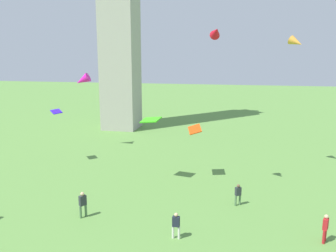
{
  "coord_description": "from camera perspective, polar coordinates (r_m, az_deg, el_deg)",
  "views": [
    {
      "loc": [
        4.84,
        -11.03,
        11.13
      ],
      "look_at": [
        -0.44,
        15.09,
        5.59
      ],
      "focal_mm": 36.97,
      "sensor_mm": 36.0,
      "label": 1
    }
  ],
  "objects": [
    {
      "name": "person_4",
      "position": [
        21.95,
        1.33,
        -15.86
      ],
      "size": [
        0.52,
        0.28,
        1.69
      ],
      "rotation": [
        0.0,
        0.0,
        3.08
      ],
      "color": "silver",
      "rests_on": "ground_plane"
    },
    {
      "name": "kite_flying_2",
      "position": [
        36.85,
        -17.94,
        2.29
      ],
      "size": [
        1.56,
        1.55,
        0.37
      ],
      "rotation": [
        0.0,
        0.0,
        2.35
      ],
      "color": "#3014E3"
    },
    {
      "name": "kite_flying_3",
      "position": [
        41.29,
        -13.9,
        7.36
      ],
      "size": [
        2.01,
        1.32,
        1.71
      ],
      "rotation": [
        0.0,
        0.0,
        4.83
      ],
      "color": "#EF1BAE"
    },
    {
      "name": "kite_flying_1",
      "position": [
        29.57,
        -2.87,
        1.02
      ],
      "size": [
        1.86,
        1.53,
        0.53
      ],
      "rotation": [
        0.0,
        0.0,
        6.02
      ],
      "color": "green"
    },
    {
      "name": "kite_flying_5",
      "position": [
        34.0,
        20.38,
        12.83
      ],
      "size": [
        1.64,
        1.53,
        1.23
      ],
      "rotation": [
        0.0,
        0.0,
        0.92
      ],
      "color": "gold"
    },
    {
      "name": "person_2",
      "position": [
        23.51,
        24.52,
        -14.87
      ],
      "size": [
        0.43,
        0.53,
        1.79
      ],
      "rotation": [
        0.0,
        0.0,
        1.18
      ],
      "color": "red",
      "rests_on": "ground_plane"
    },
    {
      "name": "person_3",
      "position": [
        26.79,
        11.47,
        -10.84
      ],
      "size": [
        0.5,
        0.45,
        1.67
      ],
      "rotation": [
        0.0,
        0.0,
        0.58
      ],
      "color": "#51754C",
      "rests_on": "ground_plane"
    },
    {
      "name": "kite_flying_0",
      "position": [
        30.86,
        4.43,
        -0.54
      ],
      "size": [
        1.44,
        1.71,
        0.76
      ],
      "rotation": [
        0.0,
        0.0,
        4.97
      ],
      "color": "#E7430D"
    },
    {
      "name": "kite_flying_4",
      "position": [
        26.44,
        7.91,
        15.09
      ],
      "size": [
        1.04,
        1.41,
        1.09
      ],
      "rotation": [
        0.0,
        0.0,
        0.24
      ],
      "color": "red"
    },
    {
      "name": "person_0",
      "position": [
        25.17,
        -13.87,
        -12.23
      ],
      "size": [
        0.51,
        0.55,
        1.85
      ],
      "rotation": [
        0.0,
        0.0,
        0.94
      ],
      "color": "#51754C",
      "rests_on": "ground_plane"
    }
  ]
}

